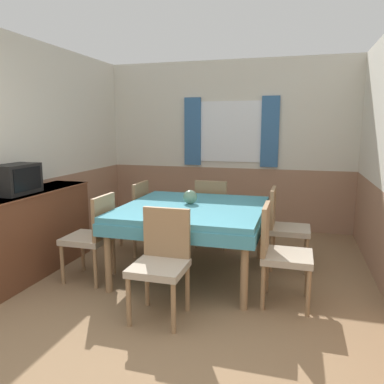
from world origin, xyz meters
name	(u,v)px	position (x,y,z in m)	size (l,w,h in m)	color
ground_plane	(111,379)	(0.00, 0.00, 0.00)	(16.00, 16.00, 0.00)	#846647
wall_back	(228,145)	(0.00, 3.92, 1.31)	(4.25, 0.09, 2.60)	silver
wall_left	(40,151)	(-1.95, 1.95, 1.30)	(0.05, 4.30, 2.60)	silver
dining_table	(193,215)	(0.02, 1.86, 0.66)	(1.51, 1.56, 0.76)	teal
chair_head_near	(162,259)	(0.02, 0.89, 0.50)	(0.44, 0.44, 0.91)	#93704C
chair_left_near	(93,234)	(-0.92, 1.39, 0.50)	(0.44, 0.44, 0.91)	#93704C
chair_right_near	(280,250)	(0.97, 1.39, 0.50)	(0.44, 0.44, 0.91)	#93704C
chair_head_window	(213,210)	(0.02, 2.82, 0.50)	(0.44, 0.44, 0.91)	#93704C
chair_left_far	(132,214)	(-0.92, 2.32, 0.50)	(0.44, 0.44, 0.91)	#93704C
chair_right_far	(284,225)	(0.97, 2.32, 0.50)	(0.44, 0.44, 0.91)	#93704C
sideboard	(33,231)	(-1.68, 1.42, 0.46)	(0.46, 1.57, 0.91)	brown
tv	(16,179)	(-1.70, 1.24, 1.06)	(0.29, 0.48, 0.31)	black
vase	(190,197)	(-0.04, 1.94, 0.84)	(0.15, 0.15, 0.15)	slate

